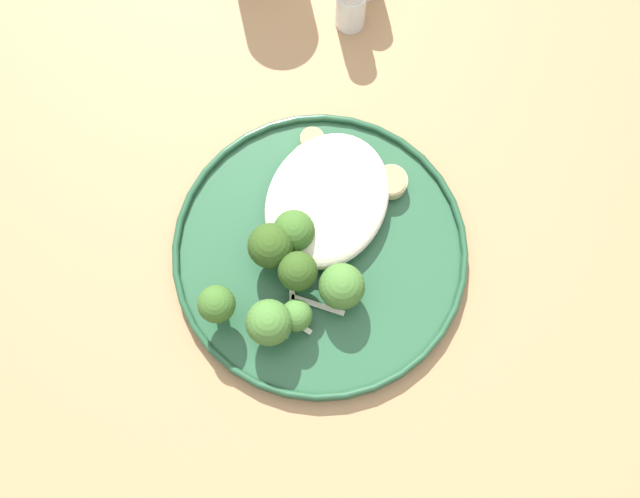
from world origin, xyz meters
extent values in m
plane|color=#665B51|center=(0.00, 0.00, 0.00)|extent=(6.00, 6.00, 0.00)
cube|color=#9E754C|center=(0.00, 0.00, 0.72)|extent=(1.40, 1.00, 0.04)
cylinder|color=#235133|center=(-0.02, 0.05, 0.74)|extent=(0.29, 0.29, 0.01)
torus|color=#204B2E|center=(-0.02, 0.05, 0.75)|extent=(0.29, 0.29, 0.01)
ellipsoid|color=beige|center=(0.03, 0.06, 0.77)|extent=(0.15, 0.12, 0.03)
cylinder|color=#E5C689|center=(0.07, 0.01, 0.76)|extent=(0.03, 0.03, 0.01)
cylinder|color=#958159|center=(0.07, 0.01, 0.77)|extent=(0.03, 0.03, 0.00)
cylinder|color=beige|center=(0.06, 0.10, 0.76)|extent=(0.03, 0.03, 0.01)
cylinder|color=#988766|center=(0.06, 0.10, 0.77)|extent=(0.03, 0.03, 0.00)
cylinder|color=beige|center=(0.05, 0.08, 0.76)|extent=(0.02, 0.02, 0.02)
cylinder|color=#988766|center=(0.05, 0.08, 0.77)|extent=(0.02, 0.02, 0.00)
cylinder|color=beige|center=(0.03, 0.08, 0.76)|extent=(0.03, 0.03, 0.01)
cylinder|color=#988766|center=(0.03, 0.08, 0.77)|extent=(0.03, 0.03, 0.00)
cylinder|color=#DBB77A|center=(-0.03, 0.06, 0.76)|extent=(0.03, 0.03, 0.01)
cylinder|color=#8E774F|center=(-0.03, 0.06, 0.77)|extent=(0.03, 0.03, 0.00)
cylinder|color=beige|center=(-0.02, 0.08, 0.76)|extent=(0.03, 0.03, 0.02)
cylinder|color=#988766|center=(-0.02, 0.08, 0.77)|extent=(0.03, 0.03, 0.00)
cylinder|color=#E5C689|center=(0.08, 0.10, 0.76)|extent=(0.02, 0.02, 0.01)
cylinder|color=#958159|center=(0.08, 0.10, 0.77)|extent=(0.02, 0.02, 0.00)
cylinder|color=#89A356|center=(-0.05, 0.06, 0.76)|extent=(0.02, 0.02, 0.03)
sphere|color=#2D4C19|center=(-0.05, 0.06, 0.79)|extent=(0.04, 0.04, 0.04)
cylinder|color=#89A356|center=(-0.11, 0.11, 0.76)|extent=(0.01, 0.01, 0.03)
sphere|color=#386023|center=(-0.11, 0.11, 0.79)|extent=(0.04, 0.04, 0.04)
cylinder|color=#7A994C|center=(-0.09, 0.04, 0.76)|extent=(0.02, 0.02, 0.02)
sphere|color=#42702D|center=(-0.09, 0.04, 0.78)|extent=(0.03, 0.03, 0.03)
cylinder|color=#7A994C|center=(-0.02, 0.08, 0.76)|extent=(0.01, 0.01, 0.02)
sphere|color=#386023|center=(-0.02, 0.08, 0.78)|extent=(0.04, 0.04, 0.04)
cylinder|color=#7A994C|center=(-0.04, 0.09, 0.76)|extent=(0.02, 0.02, 0.02)
sphere|color=#2D4C19|center=(-0.04, 0.09, 0.79)|extent=(0.04, 0.04, 0.04)
cylinder|color=#7A994C|center=(-0.05, 0.01, 0.76)|extent=(0.02, 0.02, 0.02)
sphere|color=#42702D|center=(-0.05, 0.01, 0.78)|extent=(0.04, 0.04, 0.04)
cylinder|color=#7A994C|center=(-0.11, 0.06, 0.76)|extent=(0.02, 0.02, 0.02)
sphere|color=#42702D|center=(-0.11, 0.06, 0.79)|extent=(0.04, 0.04, 0.04)
cube|color=silver|center=(-0.07, 0.05, 0.75)|extent=(0.04, 0.02, 0.00)
cube|color=silver|center=(-0.02, 0.04, 0.75)|extent=(0.03, 0.03, 0.00)
cube|color=silver|center=(-0.07, 0.03, 0.75)|extent=(0.01, 0.05, 0.00)
cube|color=silver|center=(-0.09, 0.05, 0.75)|extent=(0.01, 0.05, 0.00)
cylinder|color=white|center=(0.23, 0.13, 0.77)|extent=(0.03, 0.03, 0.05)
camera|label=1|loc=(-0.22, -0.04, 1.56)|focal=47.94mm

